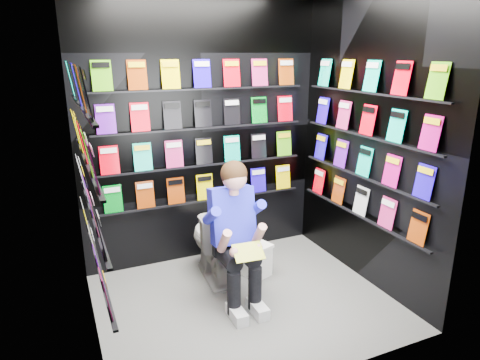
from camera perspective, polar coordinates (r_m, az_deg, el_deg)
name	(u,v)px	position (r m, az deg, el deg)	size (l,w,h in m)	color
floor	(245,302)	(3.81, 0.60, -15.90)	(2.40, 2.40, 0.00)	#565654
wall_back	(202,133)	(4.21, -5.03, 6.33)	(2.40, 0.04, 2.60)	black
wall_front	(318,191)	(2.46, 10.41, -1.44)	(2.40, 0.04, 2.60)	black
wall_left	(80,171)	(3.02, -20.53, 1.16)	(0.04, 2.00, 2.60)	black
wall_right	(369,141)	(3.94, 16.82, 4.96)	(0.04, 2.00, 2.60)	black
comics_back	(203,133)	(4.18, -4.89, 6.33)	(2.10, 0.06, 1.37)	#C7236F
comics_left	(85,170)	(3.02, -19.98, 1.32)	(0.06, 1.70, 1.37)	#C7236F
comics_right	(366,141)	(3.92, 16.49, 5.01)	(0.06, 1.70, 1.37)	#C7236F
toilet	(215,240)	(4.03, -3.31, -8.05)	(0.42, 0.75, 0.73)	white
longbox	(250,258)	(4.19, 1.38, -10.36)	(0.21, 0.39, 0.29)	white
longbox_lid	(250,243)	(4.12, 1.40, -8.38)	(0.23, 0.41, 0.03)	white
reader	(231,216)	(3.56, -1.24, -4.87)	(0.48, 0.71, 1.30)	#1E1FC5
held_comic	(248,252)	(3.33, 1.14, -9.56)	(0.24, 0.01, 0.16)	green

